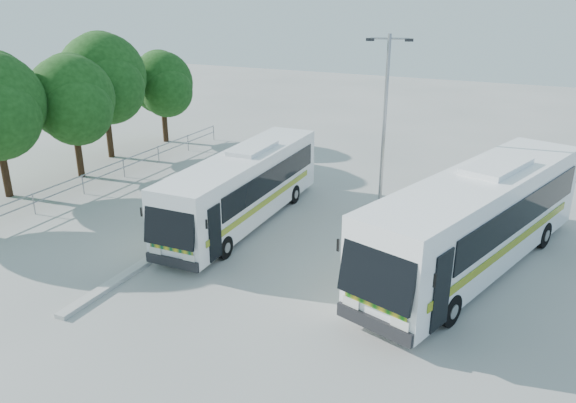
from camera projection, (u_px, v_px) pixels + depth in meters
The scene contains 9 objects.
ground at pixel (226, 256), 21.36m from camera, with size 100.00×100.00×0.00m, color #ACACA6.
kerb_divider at pixel (204, 225), 23.94m from camera, with size 0.40×16.00×0.15m, color #B2B2AD.
railing at pixel (97, 174), 28.48m from camera, with size 0.06×22.00×1.00m.
tree_far_c at pixel (72, 98), 29.02m from camera, with size 4.97×4.69×6.49m.
tree_far_d at pixel (104, 77), 32.43m from camera, with size 5.62×5.30×7.33m.
tree_far_e at pixel (162, 83), 36.30m from camera, with size 4.54×4.28×5.92m.
coach_main at pixel (244, 186), 23.93m from camera, with size 2.44×10.90×3.01m.
coach_adjacent at pixel (478, 219), 19.75m from camera, with size 6.26×12.87×3.53m.
lamppost at pixel (385, 119), 23.98m from camera, with size 1.89×0.66×7.84m.
Camera 1 is at (10.37, -16.42, 9.43)m, focal length 35.00 mm.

